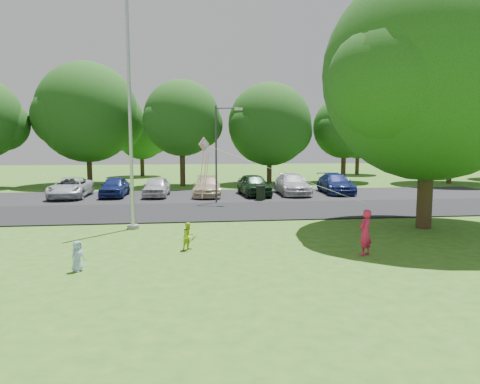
{
  "coord_description": "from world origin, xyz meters",
  "views": [
    {
      "loc": [
        -1.23,
        -13.05,
        3.57
      ],
      "look_at": [
        0.89,
        4.0,
        1.6
      ],
      "focal_mm": 32.0,
      "sensor_mm": 36.0,
      "label": 1
    }
  ],
  "objects": [
    {
      "name": "flagpole",
      "position": [
        -3.5,
        5.0,
        4.17
      ],
      "size": [
        0.5,
        0.5,
        10.0
      ],
      "color": "#B7BABF",
      "rests_on": "ground"
    },
    {
      "name": "tree_row",
      "position": [
        1.59,
        24.23,
        5.71
      ],
      "size": [
        64.35,
        11.94,
        10.88
      ],
      "color": "#332316",
      "rests_on": "ground"
    },
    {
      "name": "parking_strip",
      "position": [
        0.0,
        15.5,
        0.03
      ],
      "size": [
        42.0,
        7.0,
        0.06
      ],
      "primitive_type": "cube",
      "color": "black",
      "rests_on": "ground"
    },
    {
      "name": "street_lamp",
      "position": [
        0.71,
        12.05,
        3.44
      ],
      "size": [
        1.57,
        0.63,
        5.73
      ],
      "rotation": [
        0.0,
        0.0,
        -0.31
      ],
      "color": "#3F3F44",
      "rests_on": "ground"
    },
    {
      "name": "child_yellow",
      "position": [
        -1.2,
        1.1,
        0.47
      ],
      "size": [
        0.58,
        0.57,
        0.94
      ],
      "primitive_type": "imported",
      "rotation": [
        0.0,
        0.0,
        0.71
      ],
      "color": "#BDD621",
      "rests_on": "ground"
    },
    {
      "name": "trash_can",
      "position": [
        3.29,
        12.83,
        0.47
      ],
      "size": [
        0.59,
        0.59,
        0.94
      ],
      "rotation": [
        0.0,
        0.0,
        0.4
      ],
      "color": "black",
      "rests_on": "ground"
    },
    {
      "name": "park_road",
      "position": [
        0.0,
        9.0,
        0.03
      ],
      "size": [
        60.0,
        6.0,
        0.06
      ],
      "primitive_type": "cube",
      "color": "black",
      "rests_on": "ground"
    },
    {
      "name": "woman",
      "position": [
        4.37,
        -0.31,
        0.74
      ],
      "size": [
        0.65,
        0.6,
        1.48
      ],
      "primitive_type": "imported",
      "rotation": [
        0.0,
        0.0,
        3.77
      ],
      "color": "#D41C4D",
      "rests_on": "ground"
    },
    {
      "name": "big_tree",
      "position": [
        8.57,
        3.56,
        6.16
      ],
      "size": [
        9.36,
        8.72,
        10.73
      ],
      "rotation": [
        0.0,
        0.0,
        0.11
      ],
      "color": "#332316",
      "rests_on": "ground"
    },
    {
      "name": "parked_cars",
      "position": [
        0.44,
        15.51,
        0.73
      ],
      "size": [
        20.07,
        5.14,
        1.45
      ],
      "color": "#B2B7BF",
      "rests_on": "ground"
    },
    {
      "name": "child_blue",
      "position": [
        -4.3,
        -0.94,
        0.44
      ],
      "size": [
        0.46,
        0.51,
        0.87
      ],
      "primitive_type": "imported",
      "rotation": [
        0.0,
        0.0,
        1.01
      ],
      "color": "#94B1E3",
      "rests_on": "ground"
    },
    {
      "name": "kite",
      "position": [
        -0.42,
        3.25,
        3.03
      ],
      "size": [
        5.16,
        3.91,
        2.38
      ],
      "rotation": [
        0.0,
        0.0,
        0.71
      ],
      "color": "pink",
      "rests_on": "ground"
    },
    {
      "name": "ground",
      "position": [
        0.0,
        0.0,
        0.0
      ],
      "size": [
        120.0,
        120.0,
        0.0
      ],
      "primitive_type": "plane",
      "color": "#31631A",
      "rests_on": "ground"
    },
    {
      "name": "horizon_trees",
      "position": [
        4.06,
        33.88,
        4.3
      ],
      "size": [
        77.46,
        7.2,
        7.02
      ],
      "color": "#332316",
      "rests_on": "ground"
    }
  ]
}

